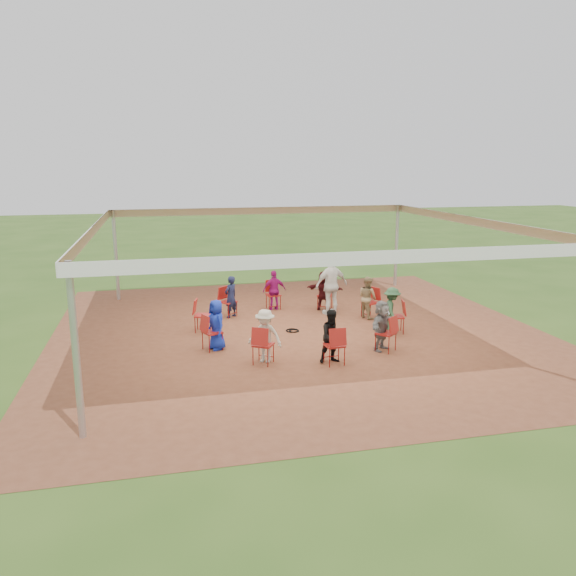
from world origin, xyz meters
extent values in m
plane|color=#33551A|center=(0.00, 0.00, 0.00)|extent=(80.00, 80.00, 0.00)
plane|color=brown|center=(0.00, 0.00, 0.01)|extent=(13.00, 13.00, 0.00)
cylinder|color=#B2B2B7|center=(-5.00, -5.00, 1.50)|extent=(0.12, 0.12, 3.00)
cylinder|color=#B2B2B7|center=(-5.00, 5.00, 1.50)|extent=(0.12, 0.12, 3.00)
cylinder|color=#B2B2B7|center=(5.00, 5.00, 1.50)|extent=(0.12, 0.12, 3.00)
plane|color=white|center=(0.00, 0.00, 3.00)|extent=(10.30, 10.30, 0.00)
cube|color=white|center=(0.00, -5.15, 2.88)|extent=(10.30, 0.03, 0.24)
cube|color=white|center=(0.00, 5.15, 2.88)|extent=(10.30, 0.03, 0.24)
cube|color=white|center=(-5.15, 0.00, 2.88)|extent=(0.03, 10.30, 0.24)
cube|color=white|center=(5.15, 0.00, 2.88)|extent=(0.03, 10.30, 0.24)
imported|color=#274D2F|center=(2.42, -0.62, 0.63)|extent=(0.59, 0.88, 1.25)
imported|color=#8F7B53|center=(2.32, 0.92, 0.63)|extent=(0.55, 0.69, 1.25)
imported|color=#390C0F|center=(1.34, 2.11, 0.63)|extent=(1.21, 0.98, 1.25)
imported|color=#9C126C|center=(-0.16, 2.49, 0.63)|extent=(0.75, 0.42, 1.25)
imported|color=#151A39|center=(-1.59, 1.92, 0.63)|extent=(0.54, 0.52, 1.25)
imported|color=#152DB8|center=(-2.32, -0.92, 0.63)|extent=(0.54, 0.69, 1.25)
imported|color=beige|center=(-1.34, -2.11, 0.63)|extent=(0.89, 0.77, 1.25)
imported|color=black|center=(0.16, -2.49, 0.63)|extent=(0.63, 0.39, 1.25)
imported|color=slate|center=(1.59, -1.92, 0.63)|extent=(1.16, 1.07, 1.25)
imported|color=white|center=(1.41, 1.58, 0.91)|extent=(1.15, 0.76, 1.80)
torus|color=black|center=(-0.16, 0.11, 0.02)|extent=(0.36, 0.36, 0.03)
torus|color=black|center=(-0.12, 0.07, 0.02)|extent=(0.29, 0.29, 0.03)
cube|color=#B7B7BC|center=(2.21, -0.56, 0.53)|extent=(0.30, 0.38, 0.02)
cube|color=#B7B7BC|center=(2.32, -0.59, 0.65)|extent=(0.15, 0.34, 0.22)
cube|color=#CCE0FF|center=(2.31, -0.59, 0.65)|extent=(0.12, 0.30, 0.18)
camera|label=1|loc=(-3.62, -14.19, 4.48)|focal=35.00mm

